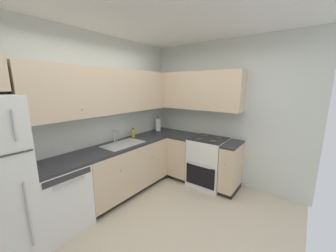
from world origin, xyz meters
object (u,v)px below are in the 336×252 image
object	(u,v)px
dishwasher	(60,198)
soap_bottle	(133,133)
paper_towel_roll	(158,124)
oven_range	(208,161)

from	to	relation	value
dishwasher	soap_bottle	size ratio (longest dim) A/B	4.77
soap_bottle	paper_towel_roll	xyz separation A→B (m)	(0.71, -0.02, 0.06)
oven_range	soap_bottle	world-z (taller)	soap_bottle
dishwasher	paper_towel_roll	distance (m)	2.27
oven_range	paper_towel_roll	world-z (taller)	paper_towel_roll
oven_range	soap_bottle	size ratio (longest dim) A/B	5.80
soap_bottle	paper_towel_roll	bearing A→B (deg)	-1.61
oven_range	paper_towel_roll	distance (m)	1.32
dishwasher	oven_range	world-z (taller)	oven_range
dishwasher	oven_range	bearing A→B (deg)	-24.97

